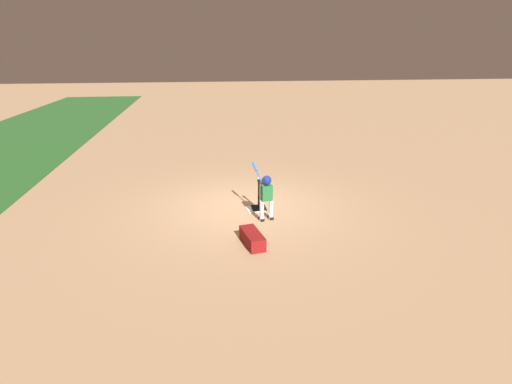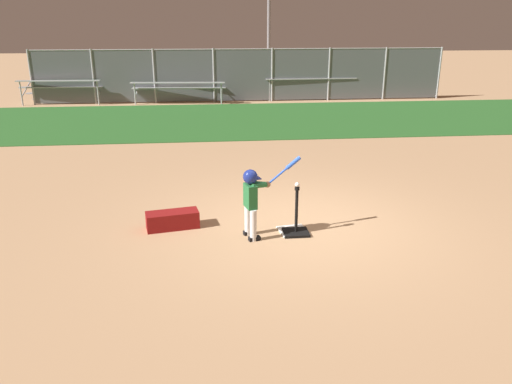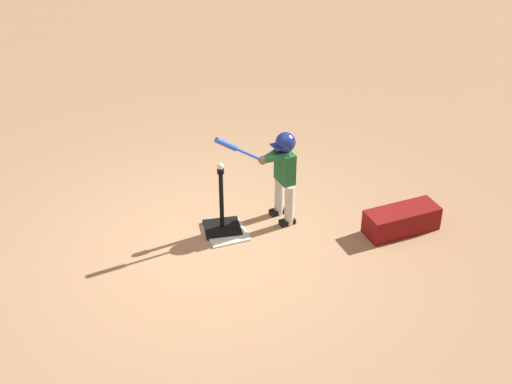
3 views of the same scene
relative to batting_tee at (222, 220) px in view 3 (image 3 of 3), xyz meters
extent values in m
plane|color=tan|center=(0.19, 0.34, -0.12)|extent=(90.00, 90.00, 0.00)
cube|color=white|center=(-0.03, 0.09, -0.11)|extent=(0.50, 0.50, 0.02)
cube|color=black|center=(0.00, 0.00, -0.10)|extent=(0.40, 0.36, 0.04)
cylinder|color=black|center=(0.00, 0.00, 0.26)|extent=(0.05, 0.05, 0.69)
cylinder|color=black|center=(0.00, 0.00, 0.63)|extent=(0.08, 0.08, 0.05)
cylinder|color=silver|center=(-0.76, 0.04, 0.13)|extent=(0.13, 0.13, 0.50)
cube|color=black|center=(-0.74, 0.05, -0.09)|extent=(0.20, 0.13, 0.06)
cylinder|color=silver|center=(-0.70, -0.19, 0.13)|extent=(0.13, 0.13, 0.50)
cube|color=black|center=(-0.68, -0.18, -0.09)|extent=(0.20, 0.13, 0.06)
cube|color=#236B38|center=(-0.73, -0.07, 0.56)|extent=(0.20, 0.29, 0.37)
sphere|color=#936B4C|center=(-0.73, -0.07, 0.86)|extent=(0.19, 0.19, 0.19)
sphere|color=navy|center=(-0.73, -0.07, 0.87)|extent=(0.22, 0.22, 0.22)
cube|color=navy|center=(-0.64, -0.05, 0.84)|extent=(0.15, 0.19, 0.01)
cylinder|color=#236B38|center=(-0.61, 0.00, 0.73)|extent=(0.30, 0.09, 0.11)
cylinder|color=#236B38|center=(-0.59, -0.08, 0.73)|extent=(0.29, 0.22, 0.11)
sphere|color=#936B4C|center=(-0.46, 0.00, 0.72)|extent=(0.10, 0.10, 0.10)
cylinder|color=blue|center=(-0.21, 0.06, 0.90)|extent=(0.53, 0.17, 0.39)
cylinder|color=blue|center=(-0.05, 0.11, 1.02)|extent=(0.26, 0.13, 0.20)
cylinder|color=black|center=(-0.48, -0.01, 0.70)|extent=(0.05, 0.06, 0.05)
sphere|color=white|center=(0.00, 0.00, 0.70)|extent=(0.07, 0.07, 0.07)
cube|color=maroon|center=(-1.96, 0.43, 0.02)|extent=(0.89, 0.47, 0.28)
camera|label=1|loc=(-9.37, 1.41, 3.69)|focal=28.00mm
camera|label=2|loc=(-1.36, -7.16, 3.11)|focal=35.00mm
camera|label=3|loc=(0.98, 6.53, 4.48)|focal=50.00mm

